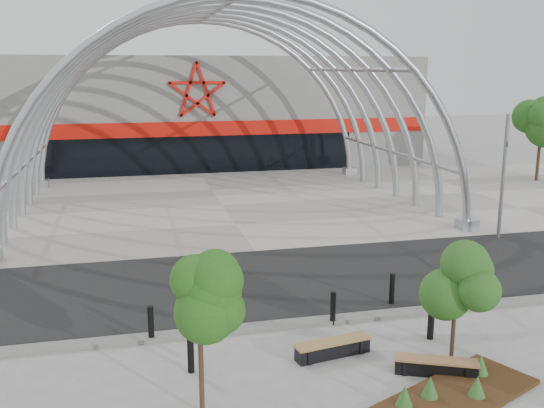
% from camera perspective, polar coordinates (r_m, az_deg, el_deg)
% --- Properties ---
extents(ground, '(140.00, 140.00, 0.00)m').
position_cam_1_polar(ground, '(17.87, 3.02, -10.93)').
color(ground, gray).
rests_on(ground, ground).
extents(road, '(140.00, 7.00, 0.02)m').
position_cam_1_polar(road, '(21.01, 0.32, -7.20)').
color(road, black).
rests_on(road, ground).
extents(forecourt, '(60.00, 17.00, 0.04)m').
position_cam_1_polar(forecourt, '(32.35, -4.72, -0.13)').
color(forecourt, gray).
rests_on(forecourt, ground).
extents(kerb, '(60.00, 0.50, 0.12)m').
position_cam_1_polar(kerb, '(17.63, 3.26, -11.06)').
color(kerb, '#62635E').
rests_on(kerb, ground).
extents(arena_building, '(34.00, 15.24, 8.00)m').
position_cam_1_polar(arena_building, '(49.48, -8.01, 8.86)').
color(arena_building, slate).
rests_on(arena_building, ground).
extents(vault_canopy, '(20.80, 15.80, 20.36)m').
position_cam_1_polar(vault_canopy, '(32.35, -4.72, -0.13)').
color(vault_canopy, '#A3A7AD').
rests_on(vault_canopy, ground).
extents(planting_bed, '(5.61, 3.79, 0.57)m').
position_cam_1_polar(planting_bed, '(14.09, 15.12, -17.64)').
color(planting_bed, black).
rests_on(planting_bed, ground).
extents(signal_pole, '(0.39, 0.74, 5.32)m').
position_cam_1_polar(signal_pole, '(27.32, 20.94, 2.61)').
color(signal_pole, slate).
rests_on(signal_pole, ground).
extents(street_tree_0, '(1.51, 1.51, 3.43)m').
position_cam_1_polar(street_tree_0, '(12.56, -6.85, -9.30)').
color(street_tree_0, '#341E1A').
rests_on(street_tree_0, ground).
extents(street_tree_1, '(1.30, 1.30, 3.09)m').
position_cam_1_polar(street_tree_1, '(15.43, 17.01, -6.55)').
color(street_tree_1, black).
rests_on(street_tree_1, ground).
extents(bench_0, '(2.08, 0.80, 0.43)m').
position_cam_1_polar(bench_0, '(15.84, 5.74, -13.39)').
color(bench_0, black).
rests_on(bench_0, ground).
extents(bench_1, '(1.96, 1.19, 0.41)m').
position_cam_1_polar(bench_1, '(15.41, 15.16, -14.60)').
color(bench_1, black).
rests_on(bench_1, ground).
extents(bollard_0, '(0.16, 0.16, 0.99)m').
position_cam_1_polar(bollard_0, '(16.76, -11.33, -10.99)').
color(bollard_0, black).
rests_on(bollard_0, ground).
extents(bollard_1, '(0.16, 0.16, 1.01)m').
position_cam_1_polar(bollard_1, '(15.02, -7.66, -13.69)').
color(bollard_1, black).
rests_on(bollard_1, ground).
extents(bollard_2, '(0.16, 0.16, 0.97)m').
position_cam_1_polar(bollard_2, '(17.52, 5.76, -9.75)').
color(bollard_2, black).
rests_on(bollard_2, ground).
extents(bollard_3, '(0.18, 0.18, 1.11)m').
position_cam_1_polar(bollard_3, '(17.09, 14.75, -10.47)').
color(bollard_3, black).
rests_on(bollard_3, ground).
extents(bollard_4, '(0.16, 0.16, 0.98)m').
position_cam_1_polar(bollard_4, '(19.23, 11.23, -7.85)').
color(bollard_4, black).
rests_on(bollard_4, ground).
extents(bg_tree_1, '(2.70, 2.70, 5.91)m').
position_cam_1_polar(bg_tree_1, '(42.47, 24.11, 7.64)').
color(bg_tree_1, black).
rests_on(bg_tree_1, ground).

